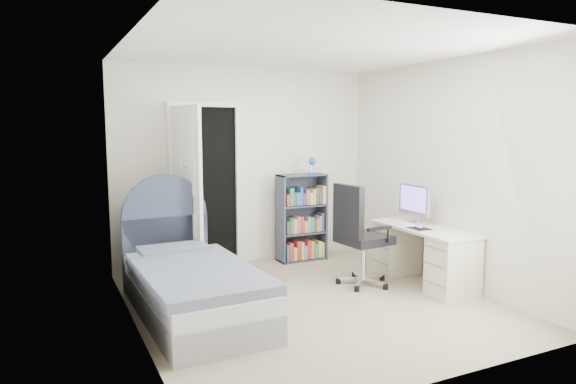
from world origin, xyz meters
name	(u,v)px	position (x,y,z in m)	size (l,w,h in m)	color
room_shell	(313,179)	(0.00, 0.00, 1.25)	(3.50, 3.70, 2.60)	gray
door	(194,188)	(-0.78, 1.51, 1.03)	(0.92, 0.83, 2.06)	black
bed	(191,284)	(-1.17, 0.24, 0.28)	(1.02, 2.06, 1.25)	gray
nightstand	(160,245)	(-1.17, 1.59, 0.37)	(0.38, 0.38, 0.57)	tan
floor_lamp	(185,232)	(-0.93, 1.33, 0.56)	(0.20, 0.20, 1.37)	silver
bookcase	(302,221)	(0.68, 1.53, 0.52)	(0.64, 0.27, 1.36)	#3A4150
desk	(423,252)	(1.44, 0.03, 0.36)	(0.53, 1.33, 1.09)	beige
office_chair	(358,231)	(0.72, 0.27, 0.63)	(0.60, 0.61, 1.14)	silver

